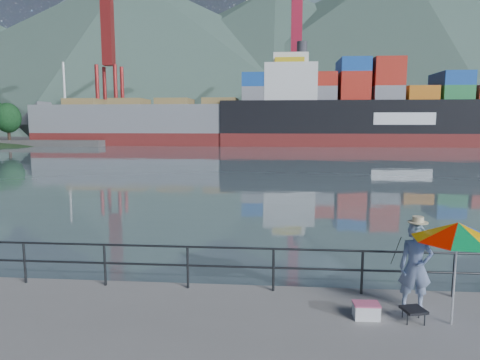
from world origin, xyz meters
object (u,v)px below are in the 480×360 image
Objects in this scene: cooler_bag at (366,311)px; bulk_carrier at (201,121)px; container_ship at (406,111)px; fisherman at (415,267)px; beach_umbrella at (458,231)px.

cooler_bag is 0.01× the size of bulk_carrier.
cooler_bag is 73.44m from container_ship.
fisherman is 0.03× the size of bulk_carrier.
fisherman is at bearing -76.57° from bulk_carrier.
cooler_bag is at bearing -77.50° from bulk_carrier.
fisherman is at bearing 128.88° from beach_umbrella.
cooler_bag is (-1.07, -0.51, -0.77)m from fisherman.
container_ship is at bearing 71.29° from cooler_bag.
beach_umbrella is 72.39m from bulk_carrier.
container_ship reaches higher than cooler_bag.
container_ship reaches higher than fisherman.
beach_umbrella reaches higher than fisherman.
bulk_carrier is 0.92× the size of container_ship.
fisherman is 0.03× the size of container_ship.
bulk_carrier is 36.56m from container_ship.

